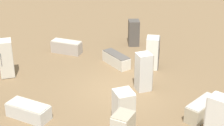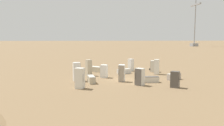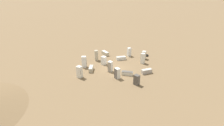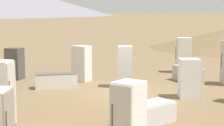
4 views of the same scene
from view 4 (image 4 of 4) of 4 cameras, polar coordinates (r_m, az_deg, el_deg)
The scene contains 11 objects.
ground_plane at distance 14.74m, azimuth 0.88°, elevation -4.41°, with size 1000.00×1000.00×0.00m, color brown.
discarded_fridge_0 at distance 10.62m, azimuth 5.39°, elevation -7.72°, with size 1.30×1.86×0.59m.
discarded_fridge_2 at distance 19.53m, azimuth 10.87°, elevation 1.18°, with size 0.84×0.92×1.80m.
discarded_fridge_3 at distance 10.57m, azimuth -16.54°, elevation -4.61°, with size 0.82×0.82×1.83m.
discarded_fridge_6 at distance 16.96m, azimuth -4.62°, elevation -0.06°, with size 0.97×0.96×1.60m.
discarded_fridge_8 at distance 17.89m, azimuth -14.63°, elevation -0.10°, with size 0.90×0.93×1.46m.
discarded_fridge_9 at distance 8.24m, azimuth 2.50°, elevation -8.51°, with size 0.83×0.85×1.65m.
discarded_fridge_10 at distance 15.61m, azimuth -8.52°, elevation -2.68°, with size 0.74×1.77×0.60m.
discarded_fridge_11 at distance 17.04m, azimuth 11.51°, elevation -1.71°, with size 1.70×0.77×0.69m.
discarded_fridge_12 at distance 13.90m, azimuth 11.73°, elevation -2.31°, with size 0.88×0.93×1.44m.
discarded_fridge_13 at distance 15.50m, azimuth 1.99°, elevation -0.57°, with size 0.80×0.77×1.72m.
Camera 4 is at (-13.52, 4.96, 3.16)m, focal length 60.00 mm.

